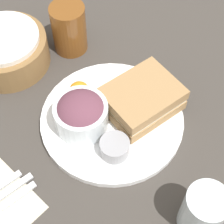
{
  "coord_description": "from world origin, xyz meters",
  "views": [
    {
      "loc": [
        -0.3,
        -0.29,
        0.65
      ],
      "look_at": [
        0.0,
        0.0,
        0.03
      ],
      "focal_mm": 60.0,
      "sensor_mm": 36.0,
      "label": 1
    }
  ],
  "objects_px": {
    "sandwich": "(142,99)",
    "dressing_cup": "(115,147)",
    "water_glass": "(203,211)",
    "bread_basket": "(6,50)",
    "salad_bowl": "(81,114)",
    "plate": "(112,119)",
    "drink_glass": "(69,28)"
  },
  "relations": [
    {
      "from": "sandwich",
      "to": "dressing_cup",
      "type": "height_order",
      "value": "sandwich"
    },
    {
      "from": "sandwich",
      "to": "water_glass",
      "type": "height_order",
      "value": "water_glass"
    },
    {
      "from": "sandwich",
      "to": "bread_basket",
      "type": "height_order",
      "value": "bread_basket"
    },
    {
      "from": "salad_bowl",
      "to": "dressing_cup",
      "type": "height_order",
      "value": "salad_bowl"
    },
    {
      "from": "sandwich",
      "to": "salad_bowl",
      "type": "bearing_deg",
      "value": 152.83
    },
    {
      "from": "water_glass",
      "to": "bread_basket",
      "type": "bearing_deg",
      "value": 89.38
    },
    {
      "from": "sandwich",
      "to": "salad_bowl",
      "type": "relative_size",
      "value": 1.53
    },
    {
      "from": "salad_bowl",
      "to": "water_glass",
      "type": "bearing_deg",
      "value": -89.21
    },
    {
      "from": "salad_bowl",
      "to": "water_glass",
      "type": "distance_m",
      "value": 0.28
    },
    {
      "from": "plate",
      "to": "salad_bowl",
      "type": "height_order",
      "value": "salad_bowl"
    },
    {
      "from": "water_glass",
      "to": "sandwich",
      "type": "bearing_deg",
      "value": 64.16
    },
    {
      "from": "bread_basket",
      "to": "drink_glass",
      "type": "bearing_deg",
      "value": -28.01
    },
    {
      "from": "bread_basket",
      "to": "water_glass",
      "type": "height_order",
      "value": "water_glass"
    },
    {
      "from": "bread_basket",
      "to": "sandwich",
      "type": "bearing_deg",
      "value": -71.63
    },
    {
      "from": "sandwich",
      "to": "dressing_cup",
      "type": "xyz_separation_m",
      "value": [
        -0.11,
        -0.03,
        -0.01
      ]
    },
    {
      "from": "plate",
      "to": "drink_glass",
      "type": "relative_size",
      "value": 2.52
    },
    {
      "from": "sandwich",
      "to": "water_glass",
      "type": "distance_m",
      "value": 0.25
    },
    {
      "from": "plate",
      "to": "sandwich",
      "type": "height_order",
      "value": "sandwich"
    },
    {
      "from": "plate",
      "to": "water_glass",
      "type": "relative_size",
      "value": 2.84
    },
    {
      "from": "dressing_cup",
      "to": "drink_glass",
      "type": "xyz_separation_m",
      "value": [
        0.14,
        0.27,
        0.03
      ]
    },
    {
      "from": "plate",
      "to": "salad_bowl",
      "type": "relative_size",
      "value": 2.77
    },
    {
      "from": "dressing_cup",
      "to": "water_glass",
      "type": "height_order",
      "value": "water_glass"
    },
    {
      "from": "plate",
      "to": "drink_glass",
      "type": "bearing_deg",
      "value": 67.98
    },
    {
      "from": "salad_bowl",
      "to": "drink_glass",
      "type": "bearing_deg",
      "value": 52.66
    },
    {
      "from": "plate",
      "to": "bread_basket",
      "type": "distance_m",
      "value": 0.29
    },
    {
      "from": "dressing_cup",
      "to": "bread_basket",
      "type": "height_order",
      "value": "bread_basket"
    },
    {
      "from": "salad_bowl",
      "to": "bread_basket",
      "type": "relative_size",
      "value": 0.56
    },
    {
      "from": "sandwich",
      "to": "drink_glass",
      "type": "height_order",
      "value": "drink_glass"
    },
    {
      "from": "plate",
      "to": "dressing_cup",
      "type": "height_order",
      "value": "dressing_cup"
    },
    {
      "from": "plate",
      "to": "dressing_cup",
      "type": "relative_size",
      "value": 5.12
    },
    {
      "from": "plate",
      "to": "drink_glass",
      "type": "xyz_separation_m",
      "value": [
        0.09,
        0.22,
        0.05
      ]
    },
    {
      "from": "plate",
      "to": "bread_basket",
      "type": "bearing_deg",
      "value": 98.59
    }
  ]
}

